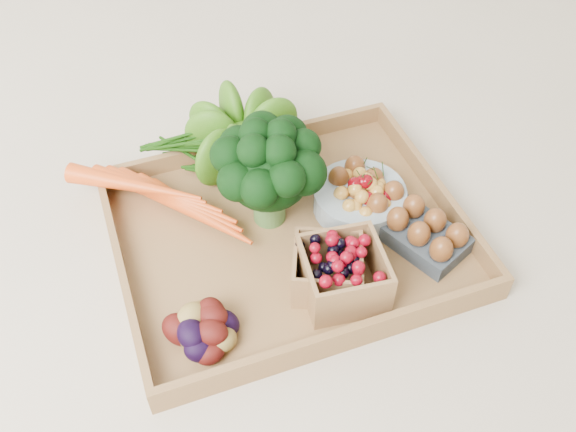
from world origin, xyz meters
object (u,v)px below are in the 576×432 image
object	(u,v)px
broccoli	(269,188)
tray	(288,237)
egg_carton	(393,217)
cherry_bowl	(359,199)

from	to	relation	value
broccoli	tray	bearing A→B (deg)	-70.97
tray	egg_carton	world-z (taller)	egg_carton
broccoli	egg_carton	world-z (taller)	broccoli
tray	egg_carton	bearing A→B (deg)	-11.67
egg_carton	tray	bearing A→B (deg)	144.61
tray	broccoli	xyz separation A→B (m)	(-0.02, 0.05, 0.08)
cherry_bowl	tray	bearing A→B (deg)	-172.95
cherry_bowl	egg_carton	xyz separation A→B (m)	(0.04, -0.05, -0.01)
broccoli	cherry_bowl	size ratio (longest dim) A/B	1.14
broccoli	egg_carton	distance (m)	0.21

